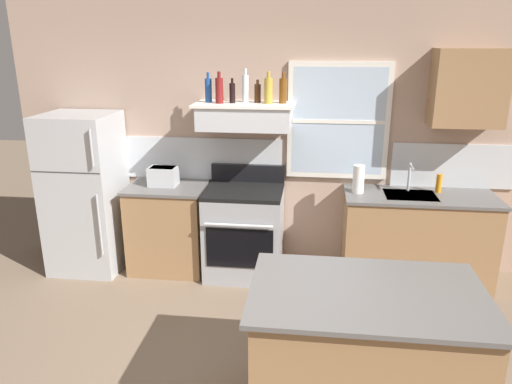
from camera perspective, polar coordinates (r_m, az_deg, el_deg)
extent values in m
cube|color=tan|center=(4.97, 2.02, 6.32)|extent=(5.40, 0.06, 2.70)
cube|color=silver|center=(5.20, -10.80, 4.04)|extent=(2.50, 0.02, 0.44)
cube|color=silver|center=(5.15, 22.36, 2.87)|extent=(1.20, 0.02, 0.44)
cube|color=white|center=(4.87, 9.71, 8.24)|extent=(1.00, 0.04, 1.15)
cube|color=silver|center=(4.86, 9.72, 8.21)|extent=(0.90, 0.01, 1.05)
cube|color=white|center=(4.85, 9.72, 8.20)|extent=(0.90, 0.02, 0.04)
cube|color=#B7BABC|center=(5.25, -19.56, -0.12)|extent=(0.70, 0.68, 1.63)
cube|color=#333333|center=(4.88, -21.67, 2.16)|extent=(0.69, 0.00, 0.01)
cylinder|color=#A5A8AD|center=(4.87, -18.04, -3.75)|extent=(0.02, 0.02, 0.62)
cylinder|color=#A5A8AD|center=(4.66, -18.92, 4.97)|extent=(0.02, 0.02, 0.35)
cube|color=#9E754C|center=(5.12, -10.25, -4.27)|extent=(0.76, 0.60, 0.88)
cube|color=#605E5B|center=(4.97, -10.53, 0.60)|extent=(0.79, 0.63, 0.03)
cube|color=silver|center=(4.95, -10.92, 1.84)|extent=(0.28, 0.20, 0.19)
cube|color=black|center=(4.93, -10.98, 2.84)|extent=(0.24, 0.16, 0.01)
cube|color=black|center=(4.99, -12.54, 2.28)|extent=(0.02, 0.03, 0.02)
cube|color=#9EA0A5|center=(4.91, -1.39, -4.99)|extent=(0.76, 0.64, 0.87)
cube|color=black|center=(4.76, -1.43, 0.07)|extent=(0.76, 0.64, 0.04)
cube|color=black|center=(5.00, -0.96, 2.27)|extent=(0.76, 0.06, 0.18)
cube|color=black|center=(4.62, -1.97, -6.70)|extent=(0.65, 0.01, 0.40)
cylinder|color=silver|center=(4.49, -2.07, -3.98)|extent=(0.65, 0.03, 0.03)
cube|color=silver|center=(4.69, -1.32, 8.86)|extent=(0.88, 0.48, 0.22)
cube|color=#262628|center=(4.48, -1.72, 7.41)|extent=(0.75, 0.02, 0.04)
cube|color=white|center=(4.67, -1.33, 10.35)|extent=(0.96, 0.52, 0.02)
cylinder|color=#1E478C|center=(4.73, -5.65, 11.88)|extent=(0.07, 0.07, 0.22)
cylinder|color=#1E478C|center=(4.72, -5.71, 13.58)|extent=(0.03, 0.03, 0.06)
cylinder|color=maroon|center=(4.64, -4.36, 11.87)|extent=(0.07, 0.07, 0.23)
cylinder|color=maroon|center=(4.63, -4.41, 13.68)|extent=(0.03, 0.03, 0.06)
cylinder|color=black|center=(4.67, -2.82, 11.62)|extent=(0.06, 0.06, 0.18)
cylinder|color=black|center=(4.66, -2.84, 13.03)|extent=(0.02, 0.02, 0.05)
cylinder|color=silver|center=(4.71, -1.27, 12.13)|extent=(0.06, 0.06, 0.25)
cylinder|color=silver|center=(4.70, -1.28, 14.06)|extent=(0.03, 0.03, 0.06)
cylinder|color=#381E0F|center=(4.68, 0.19, 11.58)|extent=(0.06, 0.06, 0.17)
cylinder|color=#381E0F|center=(4.67, 0.19, 12.90)|extent=(0.03, 0.03, 0.04)
cylinder|color=#B29333|center=(4.61, 1.49, 11.88)|extent=(0.08, 0.08, 0.24)
cylinder|color=#B29333|center=(4.60, 1.50, 13.71)|extent=(0.03, 0.03, 0.06)
cylinder|color=brown|center=(4.65, 3.21, 11.86)|extent=(0.07, 0.07, 0.23)
cylinder|color=brown|center=(4.63, 3.24, 13.63)|extent=(0.03, 0.03, 0.06)
cube|color=#9E754C|center=(5.01, 18.39, -5.42)|extent=(1.40, 0.60, 0.88)
cube|color=#605E5B|center=(4.86, 18.91, -0.47)|extent=(1.43, 0.63, 0.03)
cube|color=#B7BABC|center=(4.82, 17.80, -0.40)|extent=(0.48, 0.36, 0.01)
cylinder|color=silver|center=(4.91, 17.67, 1.73)|extent=(0.03, 0.03, 0.28)
cylinder|color=silver|center=(4.80, 17.97, 2.84)|extent=(0.02, 0.16, 0.02)
cylinder|color=white|center=(4.72, 12.04, 1.52)|extent=(0.11, 0.11, 0.27)
cylinder|color=orange|center=(4.96, 20.83, 0.97)|extent=(0.06, 0.06, 0.18)
cube|color=#9E754C|center=(3.22, 12.54, -18.68)|extent=(1.32, 0.82, 0.88)
cube|color=#605E5B|center=(2.98, 13.13, -11.59)|extent=(1.40, 0.90, 0.03)
cube|color=#9E754C|center=(4.88, 23.86, 11.18)|extent=(0.64, 0.32, 0.70)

